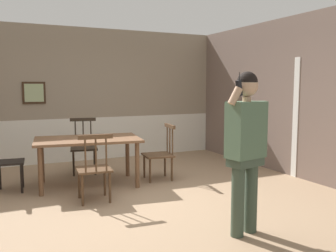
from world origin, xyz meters
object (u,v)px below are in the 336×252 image
object	(u,v)px
chair_by_doorway	(84,147)
chair_opposite_corner	(160,153)
person_figure	(246,141)
chair_near_window	(94,168)
dining_table	(88,144)
chair_at_table_head	(7,160)

from	to	relation	value
chair_by_doorway	chair_opposite_corner	bearing A→B (deg)	146.95
chair_opposite_corner	person_figure	bearing A→B (deg)	-175.63
chair_by_doorway	chair_opposite_corner	world-z (taller)	chair_by_doorway
chair_opposite_corner	person_figure	xyz separation A→B (m)	(-0.13, -2.52, 0.57)
chair_near_window	chair_by_doorway	distance (m)	1.77
chair_near_window	person_figure	distance (m)	2.25
chair_near_window	chair_opposite_corner	world-z (taller)	chair_near_window
chair_opposite_corner	person_figure	world-z (taller)	person_figure
dining_table	person_figure	world-z (taller)	person_figure
chair_near_window	chair_opposite_corner	distance (m)	1.50
chair_at_table_head	person_figure	bearing A→B (deg)	44.61
chair_by_doorway	person_figure	world-z (taller)	person_figure
chair_by_doorway	chair_at_table_head	bearing A→B (deg)	39.28
chair_by_doorway	person_figure	bearing A→B (deg)	116.04
chair_opposite_corner	chair_at_table_head	bearing A→B (deg)	89.25
dining_table	chair_opposite_corner	xyz separation A→B (m)	(1.20, -0.17, -0.22)
chair_by_doorway	chair_opposite_corner	size ratio (longest dim) A/B	1.06
chair_opposite_corner	chair_near_window	bearing A→B (deg)	125.38
dining_table	chair_by_doorway	xyz separation A→B (m)	(0.13, 0.88, -0.19)
chair_near_window	chair_by_doorway	xyz separation A→B (m)	(0.25, 1.75, 0.02)
chair_at_table_head	person_figure	world-z (taller)	person_figure
person_figure	chair_by_doorway	bearing A→B (deg)	-86.22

